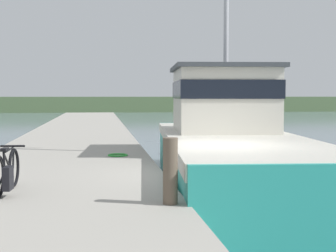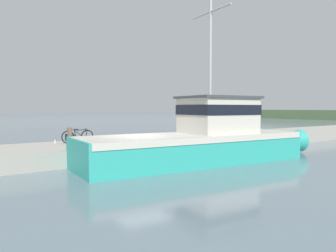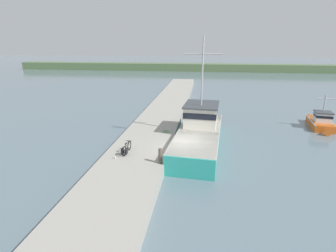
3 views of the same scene
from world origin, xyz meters
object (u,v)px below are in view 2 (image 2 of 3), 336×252
at_px(fishing_boat_main, 205,138).
at_px(mooring_post, 70,139).
at_px(bicycle_touring, 75,137).
at_px(water_bottle_by_bike, 55,142).

relative_size(fishing_boat_main, mooring_post, 13.65).
bearing_deg(mooring_post, fishing_boat_main, 68.18).
xyz_separation_m(fishing_boat_main, bicycle_touring, (-5.16, -4.94, -0.04)).
distance_m(fishing_boat_main, water_bottle_by_bike, 8.17).
relative_size(fishing_boat_main, water_bottle_by_bike, 71.52).
height_order(fishing_boat_main, water_bottle_by_bike, fishing_boat_main).
bearing_deg(mooring_post, bicycle_touring, 156.13).
bearing_deg(bicycle_touring, water_bottle_by_bike, -113.63).
height_order(bicycle_touring, mooring_post, mooring_post).
relative_size(bicycle_touring, water_bottle_by_bike, 9.04).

